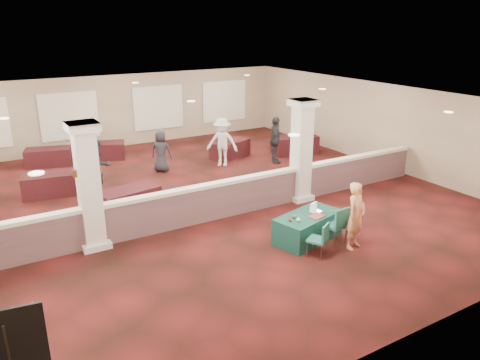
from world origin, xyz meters
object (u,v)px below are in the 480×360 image
far_table_front_left (51,184)px  far_table_back_left (49,157)px  conf_chair_main (338,223)px  far_table_back_center (103,151)px  near_table (308,227)px  attendee_c (275,140)px  attendee_a (99,169)px  far_table_back_right (230,149)px  woman (356,216)px  far_table_front_center (129,200)px  attendee_d (161,151)px  attendee_b (222,142)px  conf_chair_side (321,237)px  far_table_front_right (295,145)px  easel_board (10,347)px

far_table_front_left → far_table_back_left: far_table_front_left is taller
conf_chair_main → far_table_front_left: size_ratio=0.57×
far_table_back_left → far_table_back_center: (2.10, -0.18, 0.00)m
conf_chair_main → far_table_back_center: size_ratio=0.59×
near_table → attendee_c: bearing=47.8°
far_table_back_left → attendee_a: attendee_a is taller
conf_chair_main → attendee_a: 7.78m
far_table_back_right → woman: bearing=-99.1°
far_table_front_center → conf_chair_main: bearing=-51.5°
far_table_back_center → attendee_d: size_ratio=1.08×
attendee_a → attendee_b: attendee_a is taller
near_table → far_table_front_center: far_table_front_center is taller
near_table → attendee_b: attendee_b is taller
attendee_a → attendee_b: (5.06, 1.04, -0.01)m
near_table → far_table_back_center: (-2.51, 10.27, -0.01)m
far_table_back_right → attendee_a: bearing=-161.7°
conf_chair_side → attendee_b: (1.60, 7.84, 0.43)m
far_table_back_center → far_table_back_right: far_table_back_center is taller
conf_chair_main → far_table_back_center: 11.27m
near_table → attendee_d: size_ratio=1.16×
far_table_front_right → far_table_back_left: 10.06m
far_table_back_right → attendee_b: 1.39m
far_table_back_left → attendee_a: bearing=-79.7°
far_table_back_center → attendee_d: 3.20m
woman → attendee_d: woman is taller
near_table → far_table_back_center: near_table is taller
far_table_front_left → far_table_back_right: far_table_front_left is taller
conf_chair_main → conf_chair_side: conf_chair_main is taller
near_table → far_table_back_center: size_ratio=1.07×
near_table → attendee_a: size_ratio=0.96×
easel_board → attendee_a: bearing=75.5°
far_table_front_center → attendee_b: (4.65, 2.70, 0.59)m
attendee_c → attendee_d: (-4.33, 1.28, -0.15)m
easel_board → attendee_c: size_ratio=0.90×
woman → far_table_front_right: (4.09, 7.85, -0.48)m
woman → attendee_b: size_ratio=0.91×
conf_chair_side → far_table_front_left: (-4.80, 7.84, -0.15)m
far_table_front_right → far_table_back_left: size_ratio=1.10×
attendee_a → attendee_c: (7.04, 0.27, -0.02)m
near_table → attendee_a: 7.03m
conf_chair_side → far_table_front_right: conf_chair_side is taller
attendee_c → conf_chair_main: bearing=-173.5°
easel_board → woman: 8.01m
far_table_back_center → far_table_back_right: 5.24m
far_table_back_right → attendee_a: attendee_a is taller
attendee_b → conf_chair_side: bearing=-58.6°
conf_chair_side → conf_chair_main: bearing=-9.3°
far_table_front_left → far_table_back_right: (7.26, 0.91, -0.01)m
woman → far_table_front_left: bearing=110.6°
easel_board → far_table_back_center: size_ratio=0.99×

